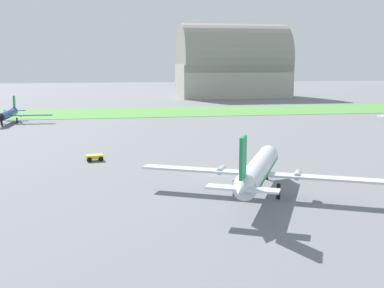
{
  "coord_description": "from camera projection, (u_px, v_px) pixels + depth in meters",
  "views": [
    {
      "loc": [
        -14.3,
        -60.36,
        14.32
      ],
      "look_at": [
        -2.71,
        5.04,
        3.0
      ],
      "focal_mm": 44.58,
      "sensor_mm": 36.0,
      "label": 1
    }
  ],
  "objects": [
    {
      "name": "ground_plane",
      "position": [
        219.0,
        172.0,
        63.46
      ],
      "size": [
        600.0,
        600.0,
        0.0
      ],
      "primitive_type": "plane",
      "color": "slate"
    },
    {
      "name": "baggage_cart_near_gate",
      "position": [
        95.0,
        157.0,
        70.53
      ],
      "size": [
        2.62,
        2.09,
        0.9
      ],
      "rotation": [
        0.0,
        0.0,
        0.15
      ],
      "color": "yellow",
      "rests_on": "ground_plane"
    },
    {
      "name": "hangar_distant",
      "position": [
        232.0,
        65.0,
        202.2
      ],
      "size": [
        45.56,
        28.29,
        30.49
      ],
      "color": "#B2AD9E",
      "rests_on": "ground_plane"
    },
    {
      "name": "grass_taxiway_strip",
      "position": [
        157.0,
        112.0,
        140.3
      ],
      "size": [
        360.0,
        28.0,
        0.08
      ],
      "primitive_type": "cube",
      "color": "#549342",
      "rests_on": "ground_plane"
    },
    {
      "name": "airplane_foreground_turboprop",
      "position": [
        258.0,
        170.0,
        51.67
      ],
      "size": [
        24.27,
        21.1,
        7.89
      ],
      "rotation": [
        0.0,
        0.0,
        1.11
      ],
      "color": "silver",
      "rests_on": "ground_plane"
    },
    {
      "name": "airplane_taxiing_turboprop",
      "position": [
        8.0,
        114.0,
        113.75
      ],
      "size": [
        20.66,
        17.68,
        6.19
      ],
      "rotation": [
        0.0,
        0.0,
        4.67
      ],
      "color": "navy",
      "rests_on": "ground_plane"
    }
  ]
}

